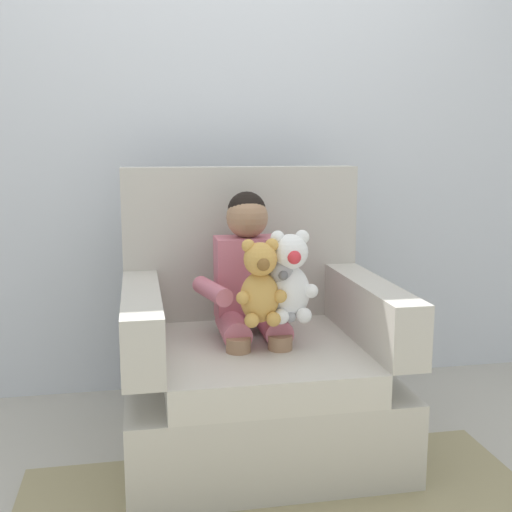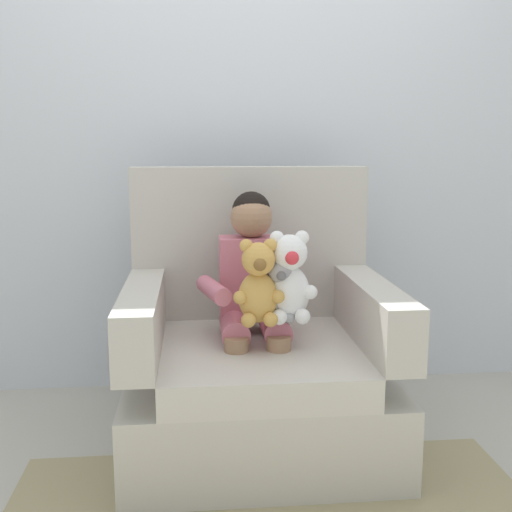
# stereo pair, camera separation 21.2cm
# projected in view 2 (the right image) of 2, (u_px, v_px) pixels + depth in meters

# --- Properties ---
(ground_plane) EXTENTS (8.00, 8.00, 0.00)m
(ground_plane) POSITION_uv_depth(u_px,v_px,m) (258.00, 446.00, 2.57)
(ground_plane) COLOR #ADA89E
(back_wall) EXTENTS (6.00, 0.10, 2.60)m
(back_wall) POSITION_uv_depth(u_px,v_px,m) (243.00, 126.00, 3.09)
(back_wall) COLOR silver
(back_wall) RESTS_ON ground
(armchair) EXTENTS (1.03, 0.93, 1.12)m
(armchair) POSITION_uv_depth(u_px,v_px,m) (257.00, 361.00, 2.56)
(armchair) COLOR #BCB7AD
(armchair) RESTS_ON ground
(seated_child) EXTENTS (0.45, 0.39, 0.82)m
(seated_child) POSITION_uv_depth(u_px,v_px,m) (253.00, 285.00, 2.53)
(seated_child) COLOR #C66B7F
(seated_child) RESTS_ON armchair
(plush_white) EXTENTS (0.20, 0.17, 0.34)m
(plush_white) POSITION_uv_depth(u_px,v_px,m) (289.00, 279.00, 2.36)
(plush_white) COLOR white
(plush_white) RESTS_ON armchair
(plush_grey) EXTENTS (0.15, 0.12, 0.25)m
(plush_grey) POSITION_uv_depth(u_px,v_px,m) (279.00, 291.00, 2.36)
(plush_grey) COLOR #9E9EA3
(plush_grey) RESTS_ON armchair
(plush_honey) EXTENTS (0.19, 0.15, 0.32)m
(plush_honey) POSITION_uv_depth(u_px,v_px,m) (258.00, 285.00, 2.32)
(plush_honey) COLOR gold
(plush_honey) RESTS_ON armchair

